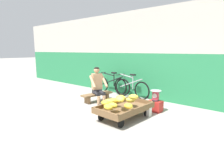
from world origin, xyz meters
name	(u,v)px	position (x,y,z in m)	size (l,w,h in m)	color
ground_plane	(93,122)	(0.00, 0.00, 0.00)	(80.00, 80.00, 0.00)	#A39E93
back_wall	(155,55)	(0.00, 2.95, 1.52)	(16.00, 0.30, 3.05)	#287F4C
banana_cart	(125,109)	(0.43, 0.68, 0.24)	(0.89, 1.47, 0.36)	brown
banana_pile	(118,102)	(0.39, 0.48, 0.46)	(0.88, 1.07, 0.26)	yellow
low_bench	(97,95)	(-1.23, 1.36, 0.20)	(0.45, 1.13, 0.27)	brown
vendor_seated	(98,85)	(-1.15, 1.32, 0.57)	(0.74, 0.63, 1.14)	tan
plastic_crate	(155,106)	(0.74, 1.68, 0.15)	(0.36, 0.28, 0.30)	red
weighing_scale	(156,95)	(0.74, 1.68, 0.45)	(0.30, 0.30, 0.29)	#28282D
bicycle_near_left	(112,85)	(-1.58, 2.51, 0.35)	(1.66, 0.48, 0.86)	black
bicycle_far_left	(130,88)	(-0.71, 2.53, 0.35)	(1.66, 0.48, 0.86)	black
shopping_bag	(148,111)	(0.78, 1.20, 0.12)	(0.18, 0.12, 0.24)	silver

